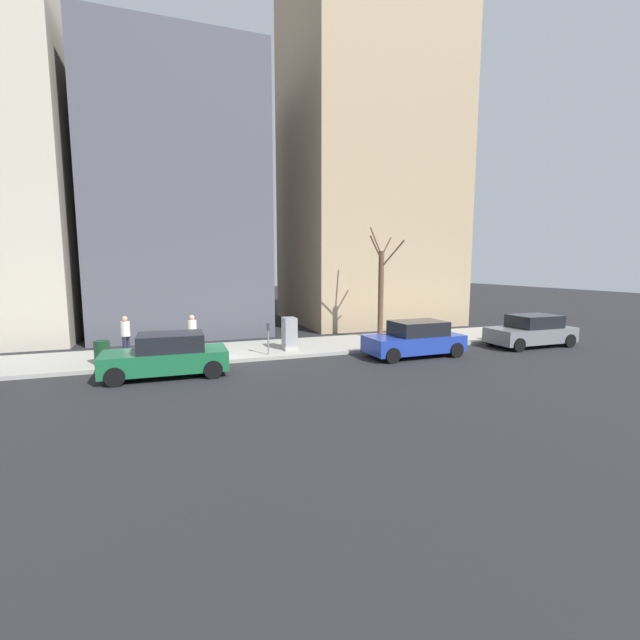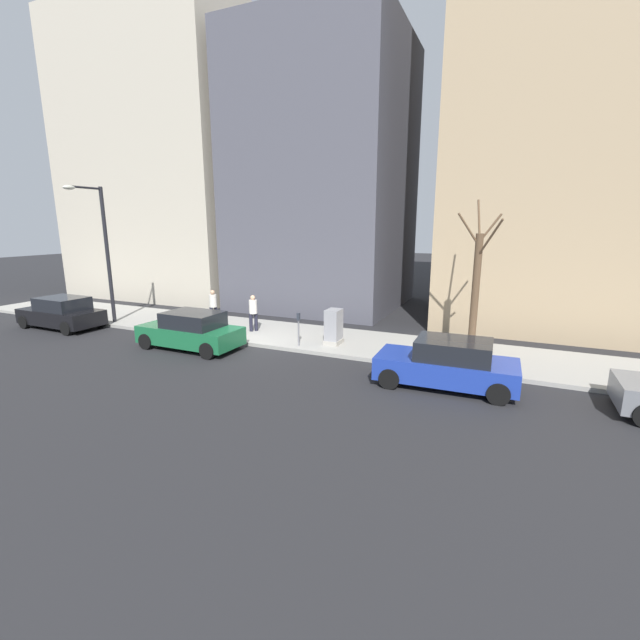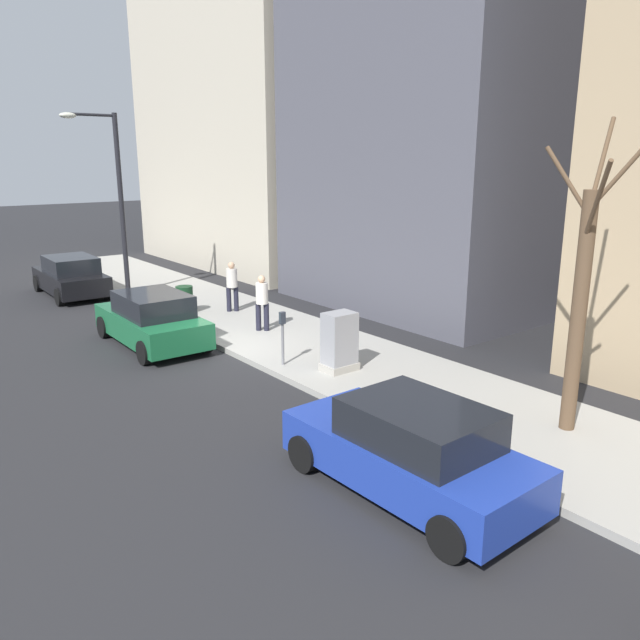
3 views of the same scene
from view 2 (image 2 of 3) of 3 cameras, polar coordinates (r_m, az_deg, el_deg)
The scene contains 14 objects.
ground_plane at distance 17.99m, azimuth -9.51°, elevation -3.45°, with size 120.00×120.00×0.00m, color #232326.
sidewalk at distance 19.60m, azimuth -6.30°, elevation -1.77°, with size 4.00×36.00×0.15m, color #9E9B93.
parked_car_blue at distance 13.80m, azimuth 16.65°, elevation -5.64°, with size 2.01×4.24×1.52m.
parked_car_green at distance 18.00m, azimuth -16.81°, elevation -1.39°, with size 1.97×4.22×1.52m.
parked_car_black at distance 24.10m, azimuth -31.19°, elevation 0.79°, with size 1.98×4.23×1.52m.
parking_meter at distance 17.07m, azimuth -2.88°, elevation -0.76°, with size 0.14×0.10×1.35m.
utility_box at distance 17.38m, azimuth 1.83°, elevation -0.95°, with size 0.83×0.61×1.43m.
streetlamp at distance 23.19m, azimuth -27.11°, elevation 9.04°, with size 1.97×0.32×6.50m.
bare_tree at distance 17.13m, azimuth 20.06°, elevation 4.11°, with size 1.84×1.60×5.70m.
trash_bin at distance 21.08m, azimuth -17.86°, elevation 0.18°, with size 0.56×0.56×0.90m, color #14381E.
pedestrian_near_meter at distance 19.63m, azimuth -8.90°, elevation 1.20°, with size 0.36×0.36×1.66m.
pedestrian_midblock at distance 21.55m, azimuth -14.06°, elevation 2.00°, with size 0.37×0.36×1.66m.
office_block_center at distance 26.78m, azimuth 0.65°, elevation 18.48°, with size 9.20×9.20×15.27m, color #4C4C56.
office_tower_right at distance 34.48m, azimuth -16.99°, elevation 19.06°, with size 12.56×12.56×18.13m, color #BCB29E.
Camera 2 is at (-14.33, -9.67, 4.96)m, focal length 24.00 mm.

